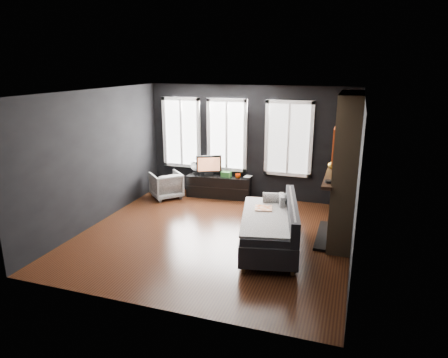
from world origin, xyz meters
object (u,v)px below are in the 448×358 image
(book, at_px, (245,172))
(armchair, at_px, (166,184))
(monitor, at_px, (209,164))
(mug, at_px, (238,175))
(sofa, at_px, (269,224))
(mantel_vase, at_px, (333,164))
(media_console, at_px, (219,186))

(book, bearing_deg, armchair, -161.17)
(monitor, height_order, mug, monitor)
(sofa, height_order, mantel_vase, mantel_vase)
(armchair, xyz_separation_m, mantel_vase, (3.92, -0.70, 0.97))
(sofa, xyz_separation_m, mug, (-1.29, 2.40, 0.15))
(media_console, relative_size, monitor, 2.49)
(sofa, xyz_separation_m, armchair, (-2.97, 1.95, -0.10))
(monitor, xyz_separation_m, mug, (0.75, -0.01, -0.22))
(book, bearing_deg, mug, -128.02)
(armchair, distance_m, mug, 1.76)
(armchair, relative_size, book, 3.22)
(mantel_vase, bearing_deg, media_console, 156.40)
(armchair, distance_m, monitor, 1.15)
(armchair, xyz_separation_m, book, (1.82, 0.62, 0.29))
(armchair, relative_size, media_console, 0.45)
(media_console, bearing_deg, monitor, -178.45)
(mug, relative_size, mantel_vase, 0.65)
(armchair, height_order, media_console, armchair)
(media_console, bearing_deg, mug, -9.74)
(armchair, bearing_deg, mantel_vase, 124.75)
(book, bearing_deg, mantel_vase, -32.05)
(sofa, distance_m, media_console, 3.02)
(armchair, bearing_deg, mug, 149.91)
(armchair, height_order, book, book)
(mantel_vase, bearing_deg, armchair, 169.90)
(book, bearing_deg, sofa, -65.73)
(sofa, xyz_separation_m, mantel_vase, (0.95, 1.25, 0.88))
(book, bearing_deg, monitor, -169.61)
(media_console, height_order, monitor, monitor)
(sofa, xyz_separation_m, media_console, (-1.77, 2.44, -0.18))
(sofa, xyz_separation_m, monitor, (-2.03, 2.40, 0.37))
(monitor, bearing_deg, media_console, -17.68)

